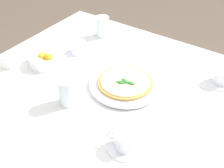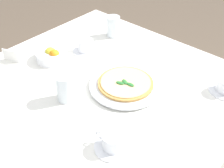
{
  "view_description": "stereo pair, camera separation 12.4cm",
  "coord_description": "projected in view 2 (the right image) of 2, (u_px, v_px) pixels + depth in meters",
  "views": [
    {
      "loc": [
        0.59,
        -0.76,
        1.51
      ],
      "look_at": [
        0.04,
        0.04,
        0.75
      ],
      "focal_mm": 47.16,
      "sensor_mm": 36.0,
      "label": 1
    },
    {
      "loc": [
        0.69,
        -0.69,
        1.51
      ],
      "look_at": [
        0.04,
        0.04,
        0.75
      ],
      "focal_mm": 47.16,
      "sensor_mm": 36.0,
      "label": 2
    }
  ],
  "objects": [
    {
      "name": "pizza_plate",
      "position": [
        125.0,
        85.0,
        1.24
      ],
      "size": [
        0.31,
        0.31,
        0.02
      ],
      "color": "white",
      "rests_on": "dining_table"
    },
    {
      "name": "citrus_bowl",
      "position": [
        52.0,
        55.0,
        1.4
      ],
      "size": [
        0.15,
        0.15,
        0.06
      ],
      "color": "white",
      "rests_on": "dining_table"
    },
    {
      "name": "water_glass_far_right",
      "position": [
        113.0,
        27.0,
        1.58
      ],
      "size": [
        0.07,
        0.07,
        0.11
      ],
      "color": "white",
      "rests_on": "dining_table"
    },
    {
      "name": "coffee_cup_center_back",
      "position": [
        86.0,
        46.0,
        1.46
      ],
      "size": [
        0.13,
        0.13,
        0.06
      ],
      "color": "white",
      "rests_on": "dining_table"
    },
    {
      "name": "menu_card",
      "position": [
        11.0,
        56.0,
        1.39
      ],
      "size": [
        0.09,
        0.03,
        0.06
      ],
      "rotation": [
        0.0,
        0.0,
        3.47
      ],
      "color": "white",
      "rests_on": "dining_table"
    },
    {
      "name": "coffee_cup_right_edge",
      "position": [
        113.0,
        142.0,
        0.98
      ],
      "size": [
        0.13,
        0.13,
        0.06
      ],
      "color": "white",
      "rests_on": "dining_table"
    },
    {
      "name": "pizza",
      "position": [
        126.0,
        83.0,
        1.24
      ],
      "size": [
        0.23,
        0.23,
        0.02
      ],
      "color": "#C68E47",
      "rests_on": "pizza_plate"
    },
    {
      "name": "dining_table",
      "position": [
        99.0,
        110.0,
        1.33
      ],
      "size": [
        1.13,
        1.13,
        0.73
      ],
      "color": "white",
      "rests_on": "ground_plane"
    },
    {
      "name": "water_glass_left_edge",
      "position": [
        65.0,
        89.0,
        1.16
      ],
      "size": [
        0.07,
        0.07,
        0.11
      ],
      "color": "white",
      "rests_on": "dining_table"
    }
  ]
}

